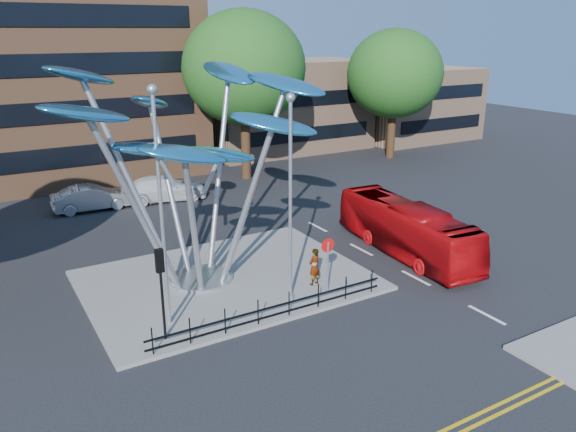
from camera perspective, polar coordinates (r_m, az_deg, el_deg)
ground at (r=20.98m, az=3.32°, el=-12.07°), size 120.00×120.00×0.00m
traffic_island at (r=25.19m, az=-6.26°, el=-6.49°), size 12.00×9.00×0.15m
double_yellow_near at (r=17.24m, az=15.24°, el=-20.42°), size 40.00×0.12×0.01m
low_building_near at (r=52.44m, az=-0.36°, el=11.15°), size 15.00×8.00×8.00m
low_building_far at (r=59.25m, az=12.66°, el=11.07°), size 12.00×8.00×7.00m
tree_right at (r=41.26m, az=-4.50°, el=14.75°), size 8.80×8.80×12.11m
tree_far at (r=49.13m, az=10.78°, el=13.99°), size 8.00×8.00×10.81m
leaf_sculpture at (r=23.40m, az=-9.95°, el=8.89°), size 12.72×9.54×9.51m
street_lamp_left at (r=20.00m, az=-12.91°, el=2.64°), size 0.36×0.36×8.80m
street_lamp_right at (r=21.61m, az=0.24°, el=3.56°), size 0.36×0.36×8.30m
traffic_light_island at (r=19.88m, az=-12.81°, el=-5.87°), size 0.28×0.18×3.42m
no_entry_sign_island at (r=23.05m, az=4.06°, el=-4.13°), size 0.60×0.10×2.45m
pedestrian_railing_front at (r=21.52m, az=-1.45°, el=-9.53°), size 10.00×0.06×1.00m
red_bus at (r=28.29m, az=11.90°, el=-1.29°), size 3.01×9.40×2.57m
pedestrian at (r=24.17m, az=2.69°, el=-5.16°), size 0.68×0.52×1.66m
parked_car_mid at (r=36.63m, az=-19.30°, el=1.75°), size 4.80×1.88×1.56m
parked_car_right at (r=37.47m, az=-12.52°, el=2.75°), size 5.75×2.92×1.60m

